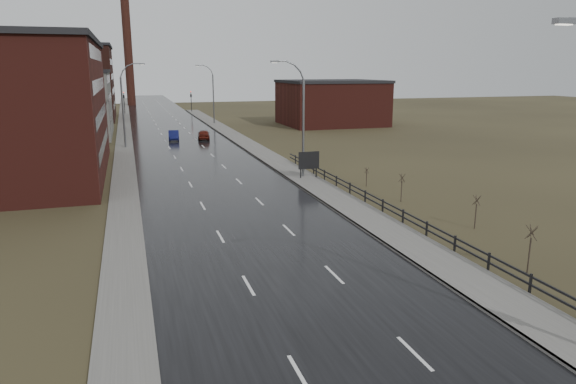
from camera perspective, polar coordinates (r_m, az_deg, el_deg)
road at (r=72.39m, az=-11.23°, el=4.90°), size 14.00×300.00×0.06m
sidewalk_right at (r=50.04m, az=1.83°, el=1.45°), size 3.20×180.00×0.18m
curb_right at (r=49.58m, az=0.17°, el=1.34°), size 0.16×180.00×0.18m
sidewalk_left at (r=72.00m, az=-17.74°, el=4.49°), size 2.40×260.00×0.12m
warehouse_mid at (r=90.01m, az=-24.29°, el=8.97°), size 16.32×20.40×10.50m
warehouse_far at (r=120.27m, az=-25.19°, el=10.93°), size 26.52×24.48×15.50m
building_right at (r=100.78m, az=4.83°, el=9.88°), size 18.36×16.32×8.50m
smokestack at (r=161.32m, az=-17.34°, el=14.67°), size 2.70×2.70×30.70m
streetlight_right_mid at (r=50.08m, az=1.39°, el=8.12°), size 3.36×0.28×11.35m
streetlight_left at (r=73.38m, az=-17.67°, el=9.21°), size 3.36×0.28×11.35m
streetlight_right_far at (r=102.59m, az=-8.46°, el=10.73°), size 3.36×0.28×11.35m
guardrail at (r=35.84m, az=13.21°, el=-2.77°), size 0.10×53.05×1.10m
shrub_c at (r=29.91m, az=25.29°, el=-5.63°), size 0.62×0.65×2.63m
shrub_d at (r=36.77m, az=20.16°, el=-2.00°), size 0.55×0.58×2.33m
shrub_e at (r=42.60m, az=12.52°, el=0.56°), size 0.55×0.58×2.32m
shrub_f at (r=47.62m, az=8.72°, el=1.72°), size 0.43×0.45×1.77m
billboard at (r=50.03m, az=2.32°, el=3.46°), size 2.12×0.17×2.75m
traffic_light_left at (r=131.37m, az=-17.80°, el=10.28°), size 0.58×2.73×5.30m
traffic_light_right at (r=132.27m, az=-10.74°, el=10.70°), size 0.58×2.73×5.30m
car_near at (r=80.19m, az=-12.58°, el=6.14°), size 1.87×4.46×1.43m
car_far at (r=79.92m, az=-9.35°, el=6.29°), size 2.30×4.57×1.49m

